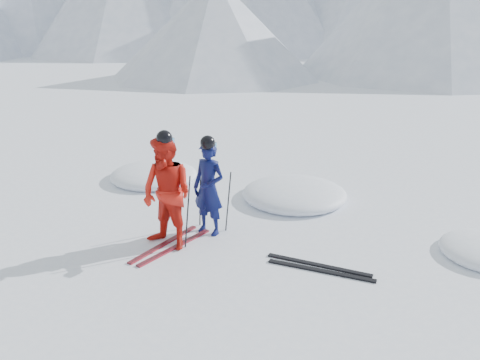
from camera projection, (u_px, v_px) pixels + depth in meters
The scene contains 12 objects.
ground at pixel (315, 275), 7.78m from camera, with size 160.00×160.00×0.00m, color white.
skier_blue at pixel (209, 188), 8.97m from camera, with size 0.62×0.41×1.71m, color #0C1249.
skier_red at pixel (167, 194), 8.40m from camera, with size 0.94×0.73×1.93m, color red.
pole_blue_left at pixel (200, 198), 9.33m from camera, with size 0.02×0.02×1.14m, color black.
pole_blue_right at pixel (228, 202), 9.14m from camera, with size 0.02×0.02×1.14m, color black.
pole_red_left at pixel (164, 203), 8.86m from camera, with size 0.02×0.02×1.29m, color black.
pole_red_right at pixel (188, 212), 8.48m from camera, with size 0.02×0.02×1.29m, color black.
ski_worn_left at pixel (164, 244), 8.77m from camera, with size 0.09×1.70×0.03m, color black.
ski_worn_right at pixel (175, 247), 8.65m from camera, with size 0.09×1.70×0.03m, color black.
ski_loose_a at pixel (319, 265), 8.05m from camera, with size 0.09×1.70×0.03m, color black.
ski_loose_b at pixel (321, 271), 7.88m from camera, with size 0.09×1.70×0.03m, color black.
snow_lumps at pixel (274, 204), 10.57m from camera, with size 9.89×4.87×0.49m.
Camera 1 is at (2.62, -6.47, 3.92)m, focal length 38.00 mm.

